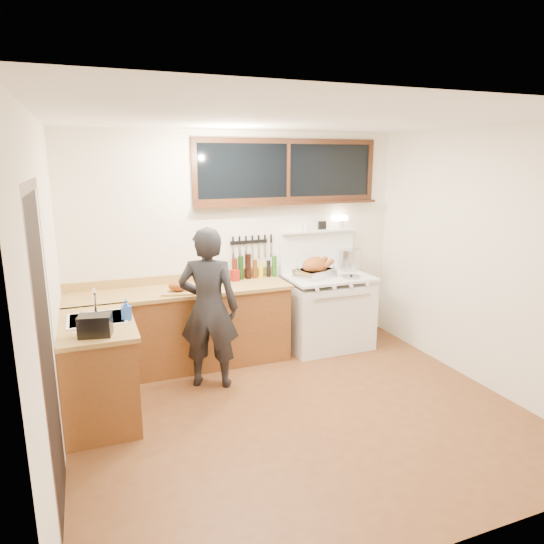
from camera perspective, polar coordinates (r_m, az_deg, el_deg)
name	(u,v)px	position (r m, az deg, el deg)	size (l,w,h in m)	color
ground_plane	(301,414)	(4.66, 3.38, -16.38)	(4.00, 3.50, 0.02)	brown
room_shell	(303,236)	(4.10, 3.69, 4.22)	(4.10, 3.60, 2.65)	#EFE6CF
counter_back	(181,328)	(5.52, -10.63, -6.46)	(2.44, 0.64, 1.00)	brown
counter_left	(99,370)	(4.67, -19.70, -10.77)	(0.64, 1.09, 0.90)	brown
sink_unit	(97,325)	(4.60, -19.87, -5.86)	(0.50, 0.45, 0.37)	white
vintage_stove	(327,310)	(6.04, 6.49, -4.43)	(1.02, 0.74, 1.59)	white
back_window	(288,178)	(5.87, 1.94, 11.00)	(2.32, 0.13, 0.77)	black
left_doorway	(48,357)	(3.35, -24.81, -9.07)	(0.02, 1.04, 2.17)	black
knife_strip	(251,243)	(5.79, -2.53, 3.45)	(0.52, 0.03, 0.28)	black
man	(209,308)	(4.91, -7.46, -4.24)	(0.71, 0.61, 1.65)	black
soap_bottle	(126,309)	(4.47, -16.77, -4.23)	(0.09, 0.10, 0.19)	blue
toaster	(95,325)	(4.15, -20.09, -5.92)	(0.28, 0.22, 0.17)	black
cutting_board	(178,288)	(5.22, -10.99, -1.89)	(0.40, 0.33, 0.13)	#A98343
roast_turkey	(315,269)	(5.82, 5.11, 0.38)	(0.52, 0.45, 0.25)	silver
stockpot	(350,260)	(6.26, 9.13, 1.46)	(0.37, 0.37, 0.27)	silver
saucepan	(319,268)	(6.07, 5.50, 0.45)	(0.19, 0.28, 0.11)	silver
pot_lid	(351,277)	(5.86, 9.28, -0.56)	(0.27, 0.27, 0.04)	silver
coffee_tin	(235,275)	(5.64, -4.38, -0.41)	(0.10, 0.09, 0.13)	maroon
pitcher	(221,276)	(5.57, -5.98, -0.51)	(0.10, 0.10, 0.15)	white
bottle_cluster	(252,268)	(5.74, -2.41, 0.50)	(0.56, 0.07, 0.30)	black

